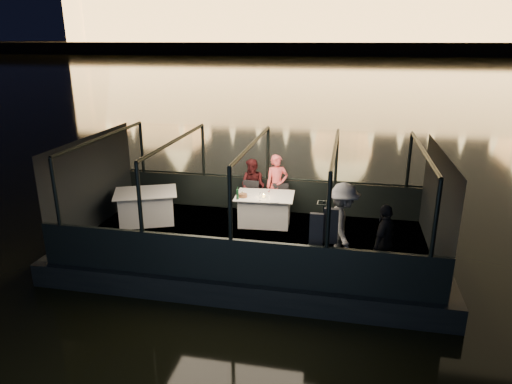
% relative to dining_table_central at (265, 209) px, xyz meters
% --- Properties ---
extents(river_water, '(500.00, 500.00, 0.00)m').
position_rel_dining_table_central_xyz_m(river_water, '(-0.10, 78.98, -0.89)').
color(river_water, black).
rests_on(river_water, ground).
extents(boat_hull, '(8.60, 4.40, 1.00)m').
position_rel_dining_table_central_xyz_m(boat_hull, '(-0.10, -1.02, -0.89)').
color(boat_hull, black).
rests_on(boat_hull, river_water).
extents(boat_deck, '(8.00, 4.00, 0.04)m').
position_rel_dining_table_central_xyz_m(boat_deck, '(-0.10, -1.02, -0.41)').
color(boat_deck, black).
rests_on(boat_deck, boat_hull).
extents(gunwale_port, '(8.00, 0.08, 0.90)m').
position_rel_dining_table_central_xyz_m(gunwale_port, '(-0.10, 0.98, 0.06)').
color(gunwale_port, black).
rests_on(gunwale_port, boat_deck).
extents(gunwale_starboard, '(8.00, 0.08, 0.90)m').
position_rel_dining_table_central_xyz_m(gunwale_starboard, '(-0.10, -3.02, 0.06)').
color(gunwale_starboard, black).
rests_on(gunwale_starboard, boat_deck).
extents(cabin_glass_port, '(8.00, 0.02, 1.40)m').
position_rel_dining_table_central_xyz_m(cabin_glass_port, '(-0.10, 0.98, 1.21)').
color(cabin_glass_port, '#99B2B2').
rests_on(cabin_glass_port, gunwale_port).
extents(cabin_glass_starboard, '(8.00, 0.02, 1.40)m').
position_rel_dining_table_central_xyz_m(cabin_glass_starboard, '(-0.10, -3.02, 1.21)').
color(cabin_glass_starboard, '#99B2B2').
rests_on(cabin_glass_starboard, gunwale_starboard).
extents(cabin_roof_glass, '(8.00, 4.00, 0.02)m').
position_rel_dining_table_central_xyz_m(cabin_roof_glass, '(-0.10, -1.02, 1.91)').
color(cabin_roof_glass, '#99B2B2').
rests_on(cabin_roof_glass, boat_deck).
extents(end_wall_fore, '(0.02, 4.00, 2.30)m').
position_rel_dining_table_central_xyz_m(end_wall_fore, '(-4.10, -1.02, 0.76)').
color(end_wall_fore, black).
rests_on(end_wall_fore, boat_deck).
extents(end_wall_aft, '(0.02, 4.00, 2.30)m').
position_rel_dining_table_central_xyz_m(end_wall_aft, '(3.90, -1.02, 0.76)').
color(end_wall_aft, black).
rests_on(end_wall_aft, boat_deck).
extents(canopy_ribs, '(8.00, 4.00, 2.30)m').
position_rel_dining_table_central_xyz_m(canopy_ribs, '(-0.10, -1.02, 0.76)').
color(canopy_ribs, black).
rests_on(canopy_ribs, boat_deck).
extents(embankment, '(400.00, 140.00, 6.00)m').
position_rel_dining_table_central_xyz_m(embankment, '(-0.10, 208.98, 0.11)').
color(embankment, '#423D33').
rests_on(embankment, ground).
extents(dining_table_central, '(1.51, 1.14, 0.77)m').
position_rel_dining_table_central_xyz_m(dining_table_central, '(0.00, 0.00, 0.00)').
color(dining_table_central, silver).
rests_on(dining_table_central, boat_deck).
extents(dining_table_aft, '(1.86, 1.63, 0.82)m').
position_rel_dining_table_central_xyz_m(dining_table_aft, '(-2.99, -0.48, 0.00)').
color(dining_table_aft, white).
rests_on(dining_table_aft, boat_deck).
extents(chair_port_left, '(0.45, 0.45, 0.92)m').
position_rel_dining_table_central_xyz_m(chair_port_left, '(-0.49, 0.45, 0.06)').
color(chair_port_left, black).
rests_on(chair_port_left, boat_deck).
extents(chair_port_right, '(0.44, 0.44, 0.90)m').
position_rel_dining_table_central_xyz_m(chair_port_right, '(0.30, 0.45, 0.06)').
color(chair_port_right, black).
rests_on(chair_port_right, boat_deck).
extents(coat_stand, '(0.52, 0.44, 1.66)m').
position_rel_dining_table_central_xyz_m(coat_stand, '(1.60, -2.65, 0.51)').
color(coat_stand, black).
rests_on(coat_stand, boat_deck).
extents(person_woman_coral, '(0.70, 0.60, 1.64)m').
position_rel_dining_table_central_xyz_m(person_woman_coral, '(0.19, 0.72, 0.36)').
color(person_woman_coral, '#F35859').
rests_on(person_woman_coral, boat_deck).
extents(person_man_maroon, '(0.86, 0.76, 1.49)m').
position_rel_dining_table_central_xyz_m(person_man_maroon, '(-0.46, 0.72, 0.36)').
color(person_man_maroon, '#3D1113').
rests_on(person_man_maroon, boat_deck).
extents(passenger_stripe, '(0.81, 1.24, 1.79)m').
position_rel_dining_table_central_xyz_m(passenger_stripe, '(1.95, -1.90, 0.47)').
color(passenger_stripe, silver).
rests_on(passenger_stripe, boat_deck).
extents(passenger_dark, '(0.71, 0.97, 1.52)m').
position_rel_dining_table_central_xyz_m(passenger_dark, '(2.77, -2.22, 0.47)').
color(passenger_dark, black).
rests_on(passenger_dark, boat_deck).
extents(wine_bottle, '(0.08, 0.08, 0.31)m').
position_rel_dining_table_central_xyz_m(wine_bottle, '(-0.60, -0.42, 0.53)').
color(wine_bottle, '#14381F').
rests_on(wine_bottle, dining_table_central).
extents(bread_basket, '(0.23, 0.23, 0.09)m').
position_rel_dining_table_central_xyz_m(bread_basket, '(-0.51, -0.24, 0.42)').
color(bread_basket, brown).
rests_on(bread_basket, dining_table_central).
extents(amber_candle, '(0.06, 0.06, 0.07)m').
position_rel_dining_table_central_xyz_m(amber_candle, '(0.00, -0.16, 0.42)').
color(amber_candle, gold).
rests_on(amber_candle, dining_table_central).
extents(plate_near, '(0.30, 0.30, 0.02)m').
position_rel_dining_table_central_xyz_m(plate_near, '(0.32, -0.42, 0.39)').
color(plate_near, silver).
rests_on(plate_near, dining_table_central).
extents(plate_far, '(0.28, 0.28, 0.01)m').
position_rel_dining_table_central_xyz_m(plate_far, '(-0.48, -0.08, 0.39)').
color(plate_far, white).
rests_on(plate_far, dining_table_central).
extents(wine_glass_white, '(0.08, 0.08, 0.20)m').
position_rel_dining_table_central_xyz_m(wine_glass_white, '(-0.51, -0.33, 0.48)').
color(wine_glass_white, white).
rests_on(wine_glass_white, dining_table_central).
extents(wine_glass_red, '(0.07, 0.07, 0.19)m').
position_rel_dining_table_central_xyz_m(wine_glass_red, '(0.13, -0.12, 0.48)').
color(wine_glass_red, silver).
rests_on(wine_glass_red, dining_table_central).
extents(wine_glass_empty, '(0.07, 0.07, 0.21)m').
position_rel_dining_table_central_xyz_m(wine_glass_empty, '(-0.04, -0.42, 0.48)').
color(wine_glass_empty, white).
rests_on(wine_glass_empty, dining_table_central).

